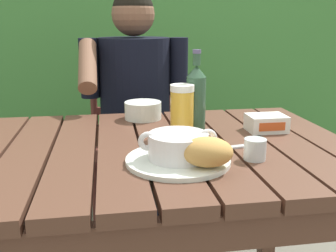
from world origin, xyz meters
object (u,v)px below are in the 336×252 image
Objects in this scene: water_glass_small at (255,149)px; diner_bowl at (143,110)px; beer_bottle at (196,98)px; table_knife at (224,148)px; chair_near_diner at (134,143)px; serving_plate at (178,160)px; person_eating at (135,103)px; butter_tub at (266,123)px; beer_glass at (182,110)px; soup_bowl at (178,145)px; bread_roll at (207,152)px.

diner_bowl is (-0.24, 0.48, 0.00)m from water_glass_small.
beer_bottle reaches higher than table_knife.
beer_bottle reaches higher than chair_near_diner.
serving_plate is 4.65× the size of water_glass_small.
serving_plate is 0.17m from table_knife.
person_eating is 8.99× the size of diner_bowl.
chair_near_diner is at bearing 89.15° from person_eating.
beer_bottle reaches higher than diner_bowl.
table_knife is (-0.05, 0.09, -0.02)m from water_glass_small.
water_glass_small is at bearing -2.89° from serving_plate.
butter_tub is (0.14, 0.25, -0.00)m from water_glass_small.
diner_bowl is (-0.19, 0.39, 0.03)m from table_knife.
butter_tub is (0.23, -0.03, -0.09)m from beer_bottle.
beer_glass is 1.07× the size of table_knife.
soup_bowl reaches higher than water_glass_small.
person_eating reaches higher than diner_bowl.
beer_glass is 0.29m from butter_tub.
chair_near_diner reaches higher than beer_glass.
butter_tub is at bearing 47.71° from bread_roll.
soup_bowl reaches higher than table_knife.
bread_roll reaches higher than diner_bowl.
diner_bowl is at bearing 113.04° from beer_glass.
person_eating is 0.85m from water_glass_small.
water_glass_small is at bearing -73.12° from person_eating.
beer_glass reaches higher than water_glass_small.
butter_tub is at bearing -55.63° from person_eating.
bread_roll is at bearing -49.40° from soup_bowl.
serving_plate is at bearing -103.47° from beer_glass.
person_eating is 0.57m from beer_bottle.
beer_glass is at bearing 90.29° from bread_roll.
beer_glass is at bearing -79.81° from person_eating.
serving_plate is (0.04, -1.00, 0.27)m from chair_near_diner.
person_eating is 0.81m from serving_plate.
soup_bowl is (-0.00, 0.00, 0.04)m from serving_plate.
beer_glass reaches higher than serving_plate.
serving_plate is at bearing -144.56° from butter_tub.
butter_tub reaches higher than serving_plate.
beer_glass is at bearing 76.53° from serving_plate.
water_glass_small is at bearing -72.10° from beer_bottle.
beer_glass is 0.26m from diner_bowl.
serving_plate is 0.42m from butter_tub.
bread_roll reaches higher than butter_tub.
diner_bowl is at bearing 100.64° from bread_roll.
diner_bowl is at bearing 128.03° from beer_bottle.
butter_tub is at bearing -63.27° from chair_near_diner.
person_eating is 20.96× the size of water_glass_small.
diner_bowl is (-0.38, 0.23, 0.01)m from butter_tub.
bread_roll is at bearing -83.21° from person_eating.
beer_bottle is 1.96× the size of diner_bowl.
beer_bottle is 4.57× the size of water_glass_small.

